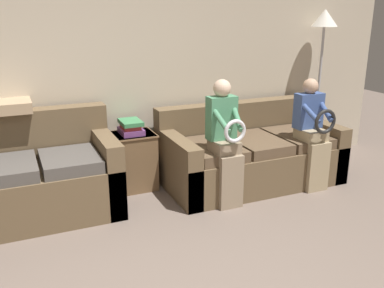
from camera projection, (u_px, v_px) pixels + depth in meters
wall_back at (98, 67)px, 4.34m from camera, size 7.16×0.06×2.55m
couch_main at (249, 155)px, 4.71m from camera, size 1.90×0.97×0.83m
couch_side at (40, 179)px, 3.93m from camera, size 1.39×0.86×0.94m
child_left_seated at (225, 138)px, 4.06m from camera, size 0.28×0.37×1.21m
child_right_seated at (313, 130)px, 4.45m from camera, size 0.30×0.37×1.16m
side_shelf at (133, 160)px, 4.51m from camera, size 0.47×0.40×0.60m
book_stack at (131, 127)px, 4.39m from camera, size 0.22×0.29×0.14m
floor_lamp at (323, 35)px, 5.04m from camera, size 0.30×0.30×1.84m
throw_pillow at (8, 106)px, 3.92m from camera, size 0.41×0.41×0.10m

